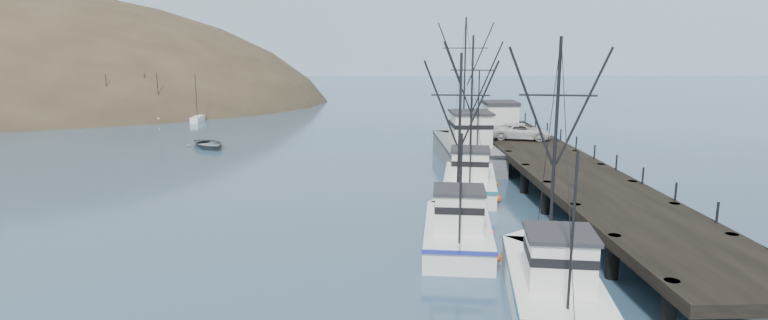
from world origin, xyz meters
TOP-DOWN VIEW (x-y plane):
  - ground at (0.00, 0.00)m, footprint 400.00×400.00m
  - pier at (14.00, 16.00)m, footprint 6.00×44.00m
  - distant_ridge at (10.00, 170.00)m, footprint 360.00×40.00m
  - distant_ridge_far at (-40.00, 185.00)m, footprint 180.00×25.00m
  - moored_sailboats at (-28.90, 57.05)m, footprint 14.22×17.04m
  - trawler_near at (8.09, -0.91)m, footprint 4.82×10.69m
  - trawler_mid at (5.25, 5.72)m, footprint 4.41×10.04m
  - trawler_far at (7.68, 16.53)m, footprint 4.91×10.75m
  - work_vessel at (9.07, 26.79)m, footprint 4.46×14.85m
  - pier_shed at (12.84, 30.75)m, footprint 3.00×3.20m
  - pickup_truck at (13.80, 26.36)m, footprint 5.32×3.38m
  - motorboat at (-14.86, 34.22)m, footprint 5.84×6.28m

SIDE VIEW (x-z plane):
  - ground at x=0.00m, z-range 0.00..0.00m
  - distant_ridge at x=10.00m, z-range -13.00..13.00m
  - distant_ridge_far at x=-40.00m, z-range -9.00..9.00m
  - motorboat at x=-14.86m, z-range -0.53..0.53m
  - moored_sailboats at x=-28.90m, z-range -2.84..3.51m
  - trawler_mid at x=5.25m, z-range -4.21..5.85m
  - trawler_near at x=8.09m, z-range -4.60..6.24m
  - trawler_far at x=7.68m, z-range -4.68..6.32m
  - work_vessel at x=9.07m, z-range -5.06..7.52m
  - pier at x=14.00m, z-range 0.69..2.69m
  - pickup_truck at x=13.80m, z-range 2.00..3.37m
  - pier_shed at x=12.84m, z-range 2.02..4.82m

